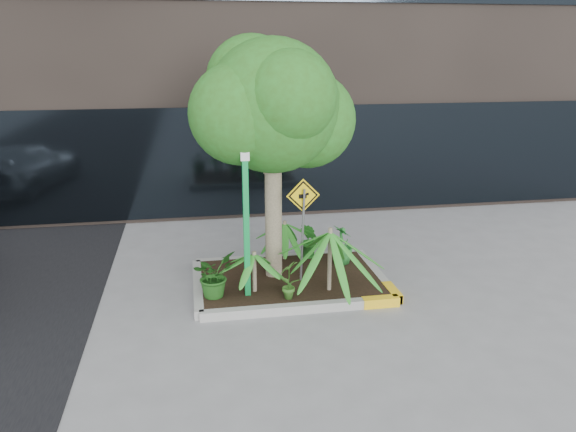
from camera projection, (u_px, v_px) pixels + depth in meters
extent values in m
plane|color=gray|center=(281.00, 293.00, 9.58)|extent=(80.00, 80.00, 0.00)
cube|color=#9E9E99|center=(280.00, 259.00, 10.92)|extent=(3.20, 0.15, 0.15)
cube|color=#9E9E99|center=(302.00, 308.00, 8.84)|extent=(3.20, 0.15, 0.15)
cube|color=#9E9E99|center=(198.00, 287.00, 9.61)|extent=(0.15, 2.20, 0.15)
cube|color=#9E9E99|center=(376.00, 275.00, 10.14)|extent=(0.15, 2.20, 0.15)
cube|color=yellow|center=(381.00, 302.00, 9.06)|extent=(0.60, 0.17, 0.15)
cube|color=black|center=(290.00, 278.00, 9.87)|extent=(3.05, 2.05, 0.06)
cylinder|color=tan|center=(273.00, 208.00, 9.61)|extent=(0.29, 0.29, 2.74)
cylinder|color=tan|center=(278.00, 150.00, 9.34)|extent=(0.52, 0.15, 0.89)
sphere|color=#2C611B|center=(273.00, 106.00, 9.11)|extent=(2.19, 2.19, 2.19)
sphere|color=#2C611B|center=(307.00, 120.00, 9.56)|extent=(1.64, 1.64, 1.64)
sphere|color=#2C611B|center=(240.00, 113.00, 8.88)|extent=(1.64, 1.64, 1.64)
sphere|color=#2C611B|center=(290.00, 97.00, 8.57)|extent=(1.46, 1.46, 1.46)
sphere|color=#2C611B|center=(252.00, 81.00, 9.39)|extent=(1.55, 1.55, 1.55)
cylinder|color=tan|center=(330.00, 259.00, 9.19)|extent=(0.07, 0.07, 1.08)
cylinder|color=tan|center=(254.00, 271.00, 9.19)|extent=(0.07, 0.07, 0.69)
cylinder|color=tan|center=(285.00, 240.00, 10.61)|extent=(0.07, 0.07, 0.75)
imported|color=#1C4F16|center=(213.00, 275.00, 9.01)|extent=(0.92, 0.92, 0.73)
imported|color=#216E28|center=(342.00, 244.00, 10.40)|extent=(0.51, 0.51, 0.73)
imported|color=#336820|center=(289.00, 279.00, 8.93)|extent=(0.49, 0.49, 0.67)
imported|color=#20661D|center=(309.00, 240.00, 10.64)|extent=(0.45, 0.45, 0.70)
cube|color=#0D9640|center=(246.00, 210.00, 8.74)|extent=(0.09, 0.09, 3.18)
cube|color=#0D9640|center=(273.00, 133.00, 8.47)|extent=(0.89, 0.03, 0.20)
cube|color=#0D9640|center=(241.00, 115.00, 8.74)|extent=(0.03, 0.89, 0.20)
cube|color=white|center=(273.00, 133.00, 8.45)|extent=(0.68, 0.01, 0.05)
cube|color=white|center=(240.00, 115.00, 8.73)|extent=(0.01, 0.68, 0.05)
cube|color=white|center=(245.00, 157.00, 8.45)|extent=(0.14, 0.01, 0.14)
cylinder|color=slate|center=(303.00, 236.00, 9.38)|extent=(0.05, 0.24, 1.67)
cube|color=yellow|center=(303.00, 195.00, 9.16)|extent=(0.56, 0.04, 0.56)
cube|color=black|center=(303.00, 196.00, 9.15)|extent=(0.50, 0.03, 0.50)
cube|color=yellow|center=(303.00, 196.00, 9.14)|extent=(0.43, 0.02, 0.43)
cube|color=black|center=(303.00, 196.00, 9.14)|extent=(0.13, 0.01, 0.08)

